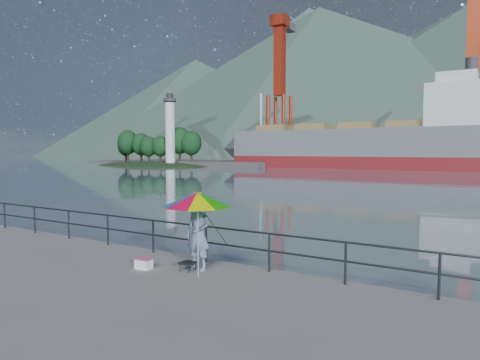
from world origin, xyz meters
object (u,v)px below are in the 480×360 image
(fisherman, at_px, (198,234))
(beach_umbrella, at_px, (198,199))
(bulk_carrier, at_px, (370,145))
(cooler_bag, at_px, (144,264))

(fisherman, xyz_separation_m, beach_umbrella, (0.36, -0.49, 0.98))
(fisherman, bearing_deg, bulk_carrier, 97.04)
(bulk_carrier, bearing_deg, beach_umbrella, -78.85)
(bulk_carrier, bearing_deg, cooler_bag, -80.18)
(fisherman, distance_m, cooler_bag, 1.68)
(fisherman, height_order, beach_umbrella, beach_umbrella)
(beach_umbrella, bearing_deg, fisherman, 126.41)
(cooler_bag, bearing_deg, bulk_carrier, 97.13)
(cooler_bag, distance_m, bulk_carrier, 72.16)
(beach_umbrella, bearing_deg, bulk_carrier, 101.15)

